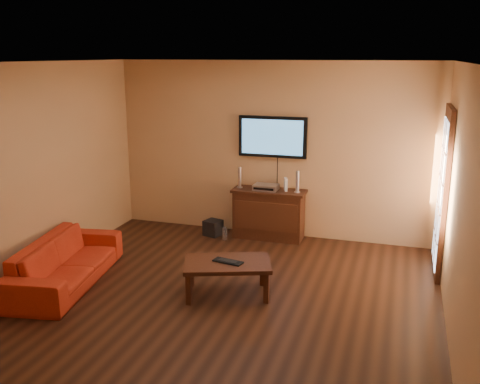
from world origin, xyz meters
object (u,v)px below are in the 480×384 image
at_px(coffee_table, 227,266).
at_px(subwoofer, 213,228).
at_px(av_receiver, 266,187).
at_px(media_console, 269,214).
at_px(keyboard, 228,261).
at_px(sofa, 65,255).
at_px(bottle, 225,234).
at_px(speaker_left, 240,178).
at_px(game_console, 286,184).
at_px(television, 273,137).
at_px(speaker_right, 297,183).

xyz_separation_m(coffee_table, subwoofer, (-0.91, 1.98, -0.24)).
relative_size(av_receiver, subwoofer, 1.50).
height_order(media_console, keyboard, media_console).
height_order(sofa, bottle, sofa).
xyz_separation_m(speaker_left, game_console, (0.72, 0.03, -0.05)).
bearing_deg(coffee_table, av_receiver, 92.46).
height_order(television, coffee_table, television).
bearing_deg(game_console, bottle, -177.27).
xyz_separation_m(sofa, speaker_left, (1.51, 2.42, 0.54)).
xyz_separation_m(sofa, bottle, (1.37, 2.09, -0.27)).
distance_m(media_console, coffee_table, 2.13).
bearing_deg(game_console, av_receiver, 167.26).
relative_size(sofa, subwoofer, 7.94).
height_order(speaker_left, subwoofer, speaker_left).
distance_m(speaker_right, subwoofer, 1.54).
bearing_deg(media_console, subwoofer, -170.22).
bearing_deg(coffee_table, speaker_left, 103.50).
height_order(media_console, bottle, media_console).
distance_m(sofa, speaker_left, 2.90).
height_order(speaker_right, keyboard, speaker_right).
distance_m(game_console, subwoofer, 1.35).
bearing_deg(speaker_left, game_console, 2.76).
distance_m(media_console, bottle, 0.75).
xyz_separation_m(media_console, bottle, (-0.61, -0.33, -0.28)).
xyz_separation_m(speaker_left, subwoofer, (-0.40, -0.15, -0.80)).
bearing_deg(media_console, bottle, -151.87).
bearing_deg(speaker_right, bottle, -163.91).
bearing_deg(bottle, av_receiver, 30.18).
relative_size(speaker_right, keyboard, 0.88).
bearing_deg(coffee_table, game_console, 84.50).
xyz_separation_m(speaker_left, speaker_right, (0.91, -0.03, 0.00)).
bearing_deg(av_receiver, speaker_left, -179.04).
bearing_deg(media_console, game_console, 8.94).
xyz_separation_m(coffee_table, game_console, (0.21, 2.17, 0.50)).
bearing_deg(speaker_right, coffee_table, -100.79).
bearing_deg(av_receiver, speaker_right, -0.92).
bearing_deg(bottle, speaker_left, 67.05).
bearing_deg(bottle, subwoofer, 145.28).
relative_size(media_console, game_console, 5.79).
relative_size(media_console, av_receiver, 3.08).
bearing_deg(bottle, game_console, 23.02).
relative_size(sofa, speaker_left, 5.91).
xyz_separation_m(speaker_left, keyboard, (0.52, -2.15, -0.49)).
height_order(media_console, speaker_right, speaker_right).
bearing_deg(subwoofer, speaker_right, 22.37).
bearing_deg(av_receiver, sofa, -127.01).
bearing_deg(subwoofer, keyboard, -48.34).
bearing_deg(keyboard, bottle, 110.14).
distance_m(speaker_right, bottle, 1.37).
distance_m(television, game_console, 0.75).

